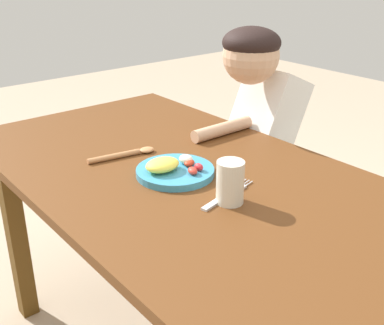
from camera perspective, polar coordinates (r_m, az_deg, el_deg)
The scene contains 6 objects.
dining_table at distance 1.35m, azimuth -0.35°, elevation -5.24°, with size 1.44×0.77×0.72m.
plate at distance 1.29m, azimuth -2.17°, elevation -0.85°, with size 0.21×0.21×0.05m.
fork at distance 1.19m, azimuth 4.12°, elevation -3.78°, with size 0.06×0.20×0.01m.
spoon at distance 1.42m, azimuth -7.70°, elevation 1.00°, with size 0.06×0.20×0.02m.
drinking_cup at distance 1.14m, azimuth 4.49°, elevation -2.32°, with size 0.07×0.07×0.10m, color silver.
person at distance 1.77m, azimuth 8.32°, elevation 0.31°, with size 0.21×0.46×1.05m.
Camera 1 is at (0.92, -0.74, 1.27)m, focal length 45.58 mm.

